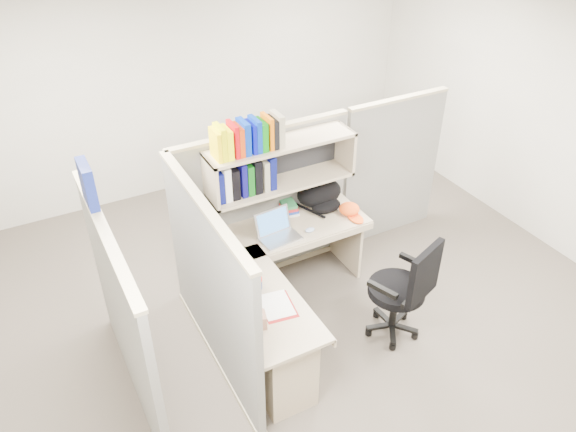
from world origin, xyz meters
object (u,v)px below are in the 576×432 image
desk (283,324)px  snack_canister (256,283)px  backpack (322,196)px  task_chair (399,304)px  laptop (280,228)px

desk → snack_canister: 0.42m
desk → snack_canister: snack_canister is taller
backpack → desk: bearing=-137.8°
backpack → snack_canister: bearing=-148.0°
backpack → task_chair: size_ratio=0.44×
laptop → snack_canister: bearing=-138.5°
laptop → task_chair: bearing=-57.8°
backpack → laptop: bearing=-159.7°
desk → snack_canister: size_ratio=16.18×
desk → backpack: backpack is taller
snack_canister → task_chair: 1.33m
desk → task_chair: bearing=-11.2°
desk → laptop: laptop is taller
task_chair → backpack: bearing=94.4°
laptop → task_chair: task_chair is taller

